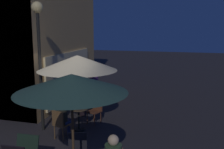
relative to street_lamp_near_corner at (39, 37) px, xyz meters
The scene contains 11 objects.
ground_plane 3.19m from the street_lamp_near_corner, 129.30° to the right, with size 60.00×60.00×0.00m, color #2A2627.
street_lamp_near_corner is the anchor object (origin of this frame).
cafe_table_0 2.81m from the street_lamp_near_corner, 76.93° to the right, with size 0.64×0.64×0.77m.
patio_umbrella_0 1.45m from the street_lamp_near_corner, 76.93° to the right, with size 2.55×2.55×2.52m.
patio_umbrella_1 3.84m from the street_lamp_near_corner, 140.50° to the right, with size 2.16×2.16×2.52m.
cafe_chair_0 3.13m from the street_lamp_near_corner, 53.92° to the right, with size 0.55×0.55×0.90m.
cafe_chair_1 2.73m from the street_lamp_near_corner, 120.90° to the right, with size 0.54×0.54×0.93m.
patron_seated_0 2.58m from the street_lamp_near_corner, 112.71° to the right, with size 0.52×0.41×1.25m.
patron_standing_3 2.40m from the street_lamp_near_corner, 11.34° to the right, with size 0.30×0.30×1.73m.
patron_standing_4 3.49m from the street_lamp_near_corner, 19.11° to the right, with size 0.38×0.38×1.78m.
patron_standing_5 2.89m from the street_lamp_near_corner, 23.06° to the right, with size 0.31×0.31×1.66m.
Camera 1 is at (-6.77, -3.73, 3.39)m, focal length 41.75 mm.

